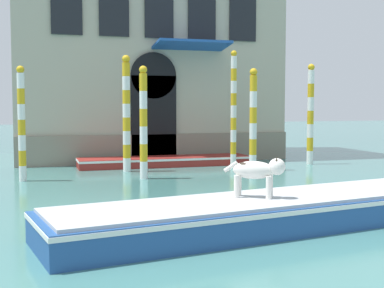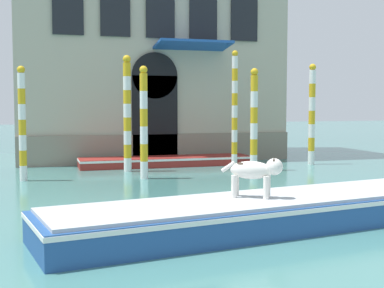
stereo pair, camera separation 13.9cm
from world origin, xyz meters
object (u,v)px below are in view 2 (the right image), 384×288
(mooring_pole_2, at_px, (312,114))
(mooring_pole_4, at_px, (22,123))
(mooring_pole_0, at_px, (235,108))
(boat_moored_near_palazzo, at_px, (166,161))
(mooring_pole_3, at_px, (144,122))
(mooring_pole_1, at_px, (254,119))
(boat_foreground, at_px, (265,212))
(mooring_pole_5, at_px, (127,113))
(dog_on_deck, at_px, (255,171))

(mooring_pole_2, relative_size, mooring_pole_4, 1.11)
(mooring_pole_0, bearing_deg, boat_moored_near_palazzo, 160.99)
(mooring_pole_0, xyz_separation_m, mooring_pole_3, (-4.01, -2.38, -0.41))
(mooring_pole_0, relative_size, mooring_pole_1, 1.21)
(boat_moored_near_palazzo, distance_m, mooring_pole_3, 3.93)
(boat_foreground, distance_m, mooring_pole_3, 7.56)
(boat_moored_near_palazzo, bearing_deg, mooring_pole_3, -114.58)
(boat_moored_near_palazzo, height_order, mooring_pole_4, mooring_pole_4)
(mooring_pole_5, bearing_deg, dog_on_deck, -84.77)
(mooring_pole_0, distance_m, mooring_pole_2, 3.17)
(dog_on_deck, xyz_separation_m, boat_moored_near_palazzo, (0.84, 10.58, -0.93))
(boat_foreground, distance_m, mooring_pole_5, 9.56)
(boat_foreground, distance_m, boat_moored_near_palazzo, 10.62)
(boat_foreground, relative_size, mooring_pole_3, 2.50)
(boat_moored_near_palazzo, bearing_deg, mooring_pole_5, -143.03)
(mooring_pole_1, bearing_deg, boat_foreground, -111.86)
(boat_moored_near_palazzo, relative_size, mooring_pole_3, 1.84)
(dog_on_deck, relative_size, mooring_pole_2, 0.27)
(boat_foreground, xyz_separation_m, dog_on_deck, (-0.20, 0.02, 0.80))
(mooring_pole_0, bearing_deg, mooring_pole_1, -82.77)
(mooring_pole_4, relative_size, mooring_pole_5, 0.87)
(mooring_pole_1, relative_size, mooring_pole_4, 1.03)
(mooring_pole_0, height_order, mooring_pole_4, mooring_pole_0)
(boat_foreground, xyz_separation_m, boat_moored_near_palazzo, (0.64, 10.60, -0.13))
(dog_on_deck, height_order, boat_moored_near_palazzo, dog_on_deck)
(mooring_pole_5, bearing_deg, mooring_pole_1, -13.41)
(boat_foreground, bearing_deg, mooring_pole_2, 46.95)
(dog_on_deck, height_order, mooring_pole_2, mooring_pole_2)
(boat_moored_near_palazzo, relative_size, mooring_pole_4, 1.86)
(mooring_pole_2, xyz_separation_m, mooring_pole_3, (-7.16, -2.10, -0.18))
(mooring_pole_4, bearing_deg, mooring_pole_0, 12.94)
(mooring_pole_1, height_order, mooring_pole_3, mooring_pole_1)
(boat_moored_near_palazzo, xyz_separation_m, mooring_pole_5, (-1.69, -1.26, 1.88))
(mooring_pole_0, height_order, mooring_pole_5, mooring_pole_0)
(mooring_pole_1, xyz_separation_m, mooring_pole_5, (-4.38, 1.04, 0.22))
(mooring_pole_2, bearing_deg, mooring_pole_1, -158.66)
(mooring_pole_0, height_order, mooring_pole_2, mooring_pole_0)
(mooring_pole_4, height_order, mooring_pole_5, mooring_pole_5)
(mooring_pole_0, bearing_deg, mooring_pole_5, -174.63)
(boat_foreground, distance_m, mooring_pole_4, 9.30)
(mooring_pole_3, bearing_deg, mooring_pole_0, 30.67)
(mooring_pole_1, distance_m, mooring_pole_5, 4.51)
(boat_moored_near_palazzo, xyz_separation_m, mooring_pole_4, (-5.20, -2.64, 1.61))
(mooring_pole_2, relative_size, mooring_pole_5, 0.97)
(mooring_pole_0, bearing_deg, boat_foreground, -107.90)
(mooring_pole_5, bearing_deg, mooring_pole_3, -84.63)
(mooring_pole_1, bearing_deg, boat_moored_near_palazzo, 139.43)
(boat_foreground, bearing_deg, mooring_pole_1, 58.73)
(mooring_pole_3, bearing_deg, mooring_pole_5, 95.37)
(mooring_pole_0, distance_m, mooring_pole_1, 1.50)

